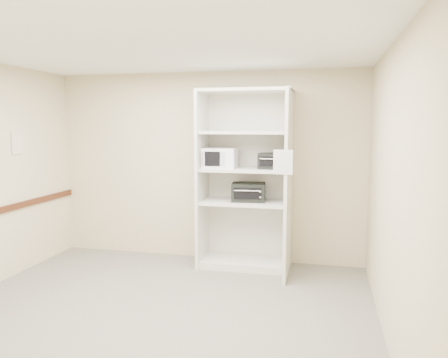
% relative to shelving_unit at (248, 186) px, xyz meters
% --- Properties ---
extents(floor, '(4.50, 4.00, 0.01)m').
position_rel_shelving_unit_xyz_m(floor, '(-0.67, -1.70, -1.13)').
color(floor, '#6E685C').
rests_on(floor, ground).
extents(ceiling, '(4.50, 4.00, 0.01)m').
position_rel_shelving_unit_xyz_m(ceiling, '(-0.67, -1.70, 1.57)').
color(ceiling, white).
extents(wall_back, '(4.50, 0.02, 2.70)m').
position_rel_shelving_unit_xyz_m(wall_back, '(-0.67, 0.30, 0.22)').
color(wall_back, '#C5B691').
rests_on(wall_back, ground).
extents(wall_front, '(4.50, 0.02, 2.70)m').
position_rel_shelving_unit_xyz_m(wall_front, '(-0.67, -3.70, 0.22)').
color(wall_front, '#C5B691').
rests_on(wall_front, ground).
extents(wall_right, '(0.02, 4.00, 2.70)m').
position_rel_shelving_unit_xyz_m(wall_right, '(1.58, -1.70, 0.22)').
color(wall_right, '#C5B691').
rests_on(wall_right, ground).
extents(shelving_unit, '(1.24, 0.92, 2.42)m').
position_rel_shelving_unit_xyz_m(shelving_unit, '(0.00, 0.00, 0.00)').
color(shelving_unit, beige).
rests_on(shelving_unit, floor).
extents(microwave, '(0.45, 0.35, 0.27)m').
position_rel_shelving_unit_xyz_m(microwave, '(-0.39, -0.03, 0.37)').
color(microwave, white).
rests_on(microwave, shelving_unit).
extents(toaster_oven_upper, '(0.38, 0.30, 0.21)m').
position_rel_shelving_unit_xyz_m(toaster_oven_upper, '(0.33, -0.01, 0.34)').
color(toaster_oven_upper, black).
rests_on(toaster_oven_upper, shelving_unit).
extents(toaster_oven_lower, '(0.48, 0.38, 0.25)m').
position_rel_shelving_unit_xyz_m(toaster_oven_lower, '(0.00, 0.00, -0.09)').
color(toaster_oven_lower, black).
rests_on(toaster_oven_lower, shelving_unit).
extents(paper_sign, '(0.23, 0.03, 0.29)m').
position_rel_shelving_unit_xyz_m(paper_sign, '(0.52, -0.63, 0.38)').
color(paper_sign, white).
rests_on(paper_sign, shelving_unit).
extents(wall_poster, '(0.01, 0.20, 0.28)m').
position_rel_shelving_unit_xyz_m(wall_poster, '(-2.90, -0.86, 0.58)').
color(wall_poster, silver).
rests_on(wall_poster, wall_left).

